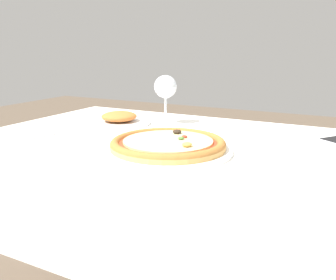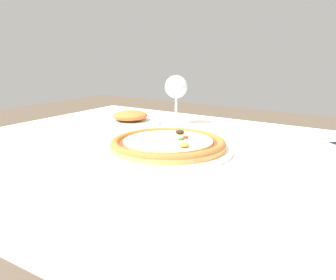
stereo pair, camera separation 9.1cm
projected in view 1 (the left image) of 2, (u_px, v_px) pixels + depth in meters
dining_table at (175, 189)px, 0.92m from camera, size 1.27×0.99×0.74m
pizza_plate at (168, 145)px, 0.92m from camera, size 0.32×0.32×0.04m
fork at (57, 133)px, 1.11m from camera, size 0.05×0.17×0.00m
wine_glass_far_left at (165, 89)px, 1.22m from camera, size 0.07×0.07×0.16m
side_plate at (119, 119)px, 1.24m from camera, size 0.20×0.20×0.04m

